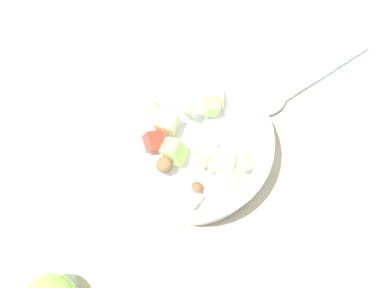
{
  "coord_description": "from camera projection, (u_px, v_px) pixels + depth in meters",
  "views": [
    {
      "loc": [
        0.11,
        0.27,
        0.75
      ],
      "look_at": [
        0.01,
        0.0,
        0.06
      ],
      "focal_mm": 47.29,
      "sensor_mm": 36.0,
      "label": 1
    }
  ],
  "objects": [
    {
      "name": "ground_plane",
      "position": [
        198.0,
        155.0,
        0.81
      ],
      "size": [
        2.4,
        2.4,
        0.0
      ],
      "primitive_type": "plane",
      "color": "silver"
    },
    {
      "name": "placemat",
      "position": [
        198.0,
        154.0,
        0.81
      ],
      "size": [
        0.46,
        0.35,
        0.01
      ],
      "primitive_type": "cube",
      "color": "tan",
      "rests_on": "ground_plane"
    },
    {
      "name": "salad_bowl",
      "position": [
        192.0,
        147.0,
        0.76
      ],
      "size": [
        0.25,
        0.25,
        0.11
      ],
      "color": "white",
      "rests_on": "placemat"
    },
    {
      "name": "serving_spoon",
      "position": [
        295.0,
        88.0,
        0.84
      ],
      "size": [
        0.24,
        0.09,
        0.01
      ],
      "color": "#B7B7BC",
      "rests_on": "placemat"
    }
  ]
}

